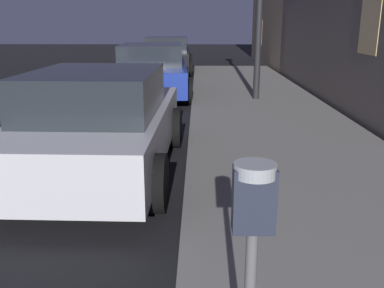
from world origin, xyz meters
The scene contains 4 objects.
parking_meter centered at (4.41, 0.68, 1.12)m, with size 0.19×0.19×1.28m.
car_silver centered at (2.85, 4.47, 0.71)m, with size 2.06×4.10×1.43m.
car_blue centered at (2.85, 10.97, 0.72)m, with size 2.32×4.66×1.43m.
car_black centered at (2.85, 16.73, 0.72)m, with size 2.19×4.62×1.43m.
Camera 1 is at (4.16, -1.06, 2.02)m, focal length 39.72 mm.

